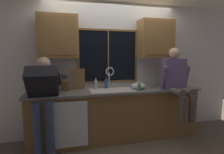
% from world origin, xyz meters
% --- Properties ---
extents(back_wall, '(5.45, 0.12, 2.55)m').
position_xyz_m(back_wall, '(0.00, 0.06, 1.27)').
color(back_wall, silver).
rests_on(back_wall, floor).
extents(window_glass, '(1.10, 0.02, 0.95)m').
position_xyz_m(window_glass, '(-0.08, -0.01, 1.52)').
color(window_glass, black).
extents(window_frame_top, '(1.17, 0.02, 0.04)m').
position_xyz_m(window_frame_top, '(-0.08, -0.02, 2.02)').
color(window_frame_top, brown).
extents(window_frame_bottom, '(1.17, 0.02, 0.04)m').
position_xyz_m(window_frame_bottom, '(-0.08, -0.02, 1.03)').
color(window_frame_bottom, brown).
extents(window_frame_left, '(0.03, 0.02, 0.95)m').
position_xyz_m(window_frame_left, '(-0.65, -0.02, 1.52)').
color(window_frame_left, brown).
extents(window_frame_right, '(0.03, 0.02, 0.95)m').
position_xyz_m(window_frame_right, '(0.49, -0.02, 1.52)').
color(window_frame_right, brown).
extents(window_mullion_center, '(0.02, 0.02, 0.95)m').
position_xyz_m(window_mullion_center, '(-0.08, -0.02, 1.52)').
color(window_mullion_center, brown).
extents(lower_cabinet_run, '(3.05, 0.58, 0.88)m').
position_xyz_m(lower_cabinet_run, '(0.00, -0.29, 0.44)').
color(lower_cabinet_run, olive).
rests_on(lower_cabinet_run, floor).
extents(countertop, '(3.11, 0.62, 0.04)m').
position_xyz_m(countertop, '(0.00, -0.31, 0.90)').
color(countertop, slate).
rests_on(countertop, lower_cabinet_run).
extents(dishwasher_front, '(0.60, 0.02, 0.74)m').
position_xyz_m(dishwasher_front, '(-0.87, -0.61, 0.46)').
color(dishwasher_front, white).
extents(upper_cabinet_left, '(0.66, 0.36, 0.72)m').
position_xyz_m(upper_cabinet_left, '(-0.99, -0.17, 1.86)').
color(upper_cabinet_left, '#9E703D').
extents(upper_cabinet_right, '(0.66, 0.36, 0.72)m').
position_xyz_m(upper_cabinet_right, '(0.83, -0.17, 1.86)').
color(upper_cabinet_right, '#9E703D').
extents(sink, '(0.80, 0.46, 0.21)m').
position_xyz_m(sink, '(-0.08, -0.30, 0.82)').
color(sink, white).
rests_on(sink, lower_cabinet_run).
extents(faucet, '(0.18, 0.09, 0.40)m').
position_xyz_m(faucet, '(-0.07, -0.12, 1.17)').
color(faucet, silver).
rests_on(faucet, countertop).
extents(person_standing, '(0.53, 0.71, 1.52)m').
position_xyz_m(person_standing, '(-1.22, -0.59, 0.95)').
color(person_standing, '#384260').
rests_on(person_standing, floor).
extents(person_sitting_on_counter, '(0.54, 0.60, 1.26)m').
position_xyz_m(person_sitting_on_counter, '(1.06, -0.57, 1.10)').
color(person_sitting_on_counter, '#595147').
rests_on(person_sitting_on_counter, countertop).
extents(knife_block, '(0.12, 0.18, 0.32)m').
position_xyz_m(knife_block, '(-0.90, -0.16, 1.03)').
color(knife_block, brown).
rests_on(knife_block, countertop).
extents(cutting_board, '(0.24, 0.10, 0.38)m').
position_xyz_m(cutting_board, '(-0.67, -0.09, 1.11)').
color(cutting_board, '#997047').
rests_on(cutting_board, countertop).
extents(mixing_bowl, '(0.26, 0.26, 0.13)m').
position_xyz_m(mixing_bowl, '(0.41, -0.35, 0.98)').
color(mixing_bowl, silver).
rests_on(mixing_bowl, countertop).
extents(soap_dispenser, '(0.06, 0.07, 0.19)m').
position_xyz_m(soap_dispenser, '(0.37, -0.50, 0.99)').
color(soap_dispenser, '#59A566').
rests_on(soap_dispenser, countertop).
extents(bottle_green_glass, '(0.06, 0.06, 0.23)m').
position_xyz_m(bottle_green_glass, '(-0.15, -0.12, 1.02)').
color(bottle_green_glass, '#334C8C').
rests_on(bottle_green_glass, countertop).
extents(bottle_tall_clear, '(0.06, 0.06, 0.22)m').
position_xyz_m(bottle_tall_clear, '(-0.35, -0.12, 1.01)').
color(bottle_tall_clear, '#B7B7BC').
rests_on(bottle_tall_clear, countertop).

